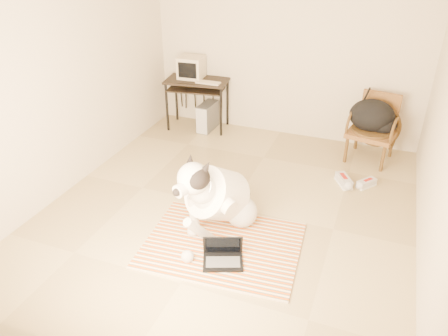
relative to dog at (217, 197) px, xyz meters
The scene contains 15 objects.
floor 0.57m from the dog, 90.31° to the left, with size 4.50×4.50×0.00m, color tan.
wall_back 2.84m from the dog, 90.05° to the left, with size 4.50×4.50×0.00m, color beige.
wall_front 2.07m from the dog, 90.07° to the right, with size 4.50×4.50×0.00m, color beige.
wall_left 2.26m from the dog, 168.18° to the left, with size 4.50×4.50×0.00m, color beige.
rug 0.49m from the dog, 59.18° to the right, with size 1.63×1.30×0.02m.
dog is the anchor object (origin of this frame).
laptop 0.63m from the dog, 62.77° to the right, with size 0.45×0.40×0.27m.
computer_desk 2.71m from the dog, 118.60° to the left, with size 1.01×0.65×0.79m.
crt_monitor 2.87m from the dog, 119.97° to the left, with size 0.39×0.38×0.33m.
desk_keyboard 2.54m from the dog, 114.95° to the left, with size 0.36×0.13×0.02m, color beige.
pc_tower 2.61m from the dog, 115.33° to the left, with size 0.21×0.46×0.43m.
rattan_chair 2.64m from the dog, 58.91° to the left, with size 0.68×0.67×0.90m.
backpack 2.63m from the dog, 59.15° to the left, with size 0.64×0.49×0.44m.
sneaker_left 1.84m from the dog, 50.99° to the left, with size 0.26×0.33×0.11m.
sneaker_right 2.06m from the dog, 45.87° to the left, with size 0.25×0.28×0.09m.
Camera 1 is at (1.43, -3.93, 2.85)m, focal length 35.00 mm.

